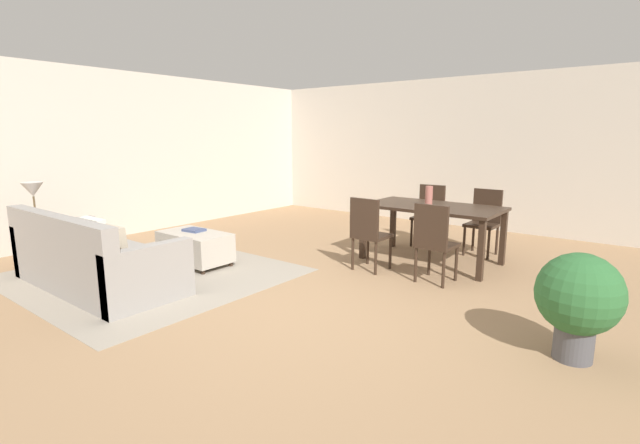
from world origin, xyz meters
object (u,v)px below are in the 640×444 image
(table_lamp, at_px, (33,191))
(vase_centerpiece, at_px, (429,196))
(dining_chair_far_right, at_px, (484,218))
(book_on_ottoman, at_px, (194,230))
(couch, at_px, (93,262))
(dining_table, at_px, (432,212))
(side_table, at_px, (38,232))
(dining_chair_far_left, at_px, (429,212))
(dining_chair_near_right, at_px, (434,239))
(ottoman_table, at_px, (195,246))
(potted_plant, at_px, (579,298))
(dining_chair_near_left, at_px, (368,230))

(table_lamp, xyz_separation_m, vase_centerpiece, (3.89, 3.25, -0.08))
(dining_chair_far_right, xyz_separation_m, vase_centerpiece, (-0.45, -0.88, 0.37))
(vase_centerpiece, distance_m, book_on_ottoman, 3.11)
(couch, xyz_separation_m, dining_chair_far_right, (2.92, 4.11, 0.23))
(couch, relative_size, dining_table, 1.28)
(book_on_ottoman, bearing_deg, vase_centerpiece, 38.80)
(book_on_ottoman, bearing_deg, side_table, -138.38)
(table_lamp, distance_m, vase_centerpiece, 5.07)
(dining_chair_far_left, bearing_deg, dining_chair_far_right, -2.49)
(table_lamp, bearing_deg, book_on_ottoman, 41.62)
(side_table, xyz_separation_m, dining_chair_far_right, (4.34, 4.13, 0.08))
(vase_centerpiece, bearing_deg, dining_chair_far_right, 62.79)
(dining_chair_near_right, bearing_deg, ottoman_table, -156.80)
(potted_plant, bearing_deg, dining_table, 137.12)
(couch, bearing_deg, dining_chair_near_right, 39.91)
(dining_chair_far_right, distance_m, book_on_ottoman, 4.00)
(couch, height_order, potted_plant, couch)
(dining_table, relative_size, dining_chair_near_right, 1.88)
(vase_centerpiece, bearing_deg, dining_chair_near_left, -115.73)
(couch, distance_m, dining_chair_near_right, 3.81)
(side_table, distance_m, dining_table, 5.13)
(dining_chair_far_left, distance_m, book_on_ottoman, 3.48)
(dining_chair_near_right, relative_size, book_on_ottoman, 3.54)
(ottoman_table, height_order, side_table, side_table)
(dining_chair_far_left, bearing_deg, potted_plant, -48.23)
(ottoman_table, relative_size, vase_centerpiece, 3.77)
(dining_chair_far_left, xyz_separation_m, potted_plant, (2.44, -2.73, -0.03))
(side_table, xyz_separation_m, dining_chair_near_right, (4.33, 2.46, 0.08))
(couch, xyz_separation_m, dining_chair_near_right, (2.92, 2.44, 0.23))
(side_table, bearing_deg, dining_chair_far_left, 50.03)
(table_lamp, bearing_deg, potted_plant, 13.57)
(ottoman_table, xyz_separation_m, dining_chair_near_right, (2.77, 1.19, 0.28))
(dining_table, distance_m, book_on_ottoman, 3.15)
(side_table, distance_m, dining_chair_far_left, 5.43)
(book_on_ottoman, bearing_deg, dining_chair_far_right, 44.54)
(dining_chair_near_left, xyz_separation_m, book_on_ottoman, (-2.00, -1.10, -0.08))
(dining_chair_near_right, height_order, dining_chair_far_right, same)
(side_table, xyz_separation_m, dining_chair_near_left, (3.49, 2.42, 0.08))
(side_table, height_order, dining_chair_near_left, dining_chair_near_left)
(ottoman_table, xyz_separation_m, side_table, (-1.56, -1.27, 0.20))
(table_lamp, distance_m, dining_table, 5.13)
(couch, relative_size, vase_centerpiece, 8.66)
(side_table, relative_size, potted_plant, 0.68)
(table_lamp, bearing_deg, side_table, -159.44)
(side_table, relative_size, dining_chair_near_right, 0.61)
(dining_chair_far_left, xyz_separation_m, vase_centerpiece, (0.40, -0.91, 0.37))
(couch, relative_size, table_lamp, 4.23)
(table_lamp, distance_m, potted_plant, 6.12)
(side_table, xyz_separation_m, dining_chair_far_left, (3.49, 4.16, 0.08))
(ottoman_table, bearing_deg, side_table, -140.81)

